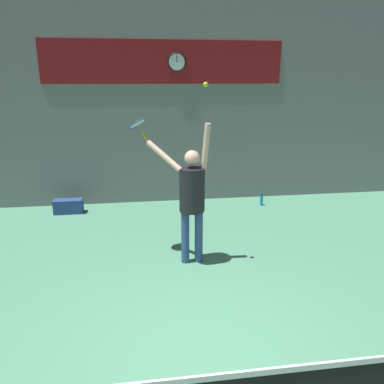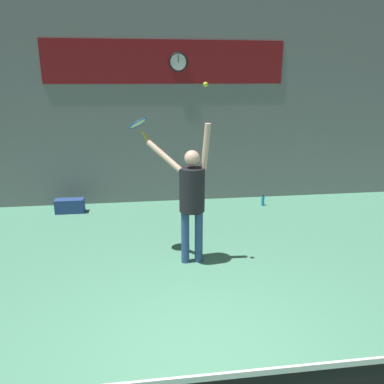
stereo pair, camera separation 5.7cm
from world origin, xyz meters
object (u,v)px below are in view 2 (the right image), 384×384
Objects in this scene: tennis_player at (191,194)px; water_bottle at (263,201)px; equipment_bag at (70,206)px; tennis_ball at (206,84)px; scoreboard_clock at (178,62)px; tennis_racket at (138,125)px.

tennis_player is 8.61× the size of water_bottle.
tennis_player is 3.62× the size of equipment_bag.
tennis_ball reaches higher than tennis_player.
tennis_racket is (-0.90, -2.72, -1.03)m from scoreboard_clock.
equipment_bag is at bearing 132.85° from tennis_ball.
tennis_player reaches higher than water_bottle.
equipment_bag is (-1.61, 2.19, -2.03)m from tennis_racket.
scoreboard_clock is 0.19× the size of tennis_player.
tennis_racket reaches higher than equipment_bag.
scoreboard_clock is at bearing 71.73° from tennis_racket.
tennis_racket is 1.29m from tennis_ball.
scoreboard_clock reaches higher than tennis_player.
tennis_player is 3.44m from water_bottle.
water_bottle is 0.42× the size of equipment_bag.
water_bottle is 4.42m from equipment_bag.
tennis_racket reaches higher than tennis_player.
tennis_ball reaches higher than water_bottle.
scoreboard_clock is at bearing 87.89° from tennis_player.
scoreboard_clock is at bearing 162.03° from water_bottle.
tennis_player is 5.41× the size of tennis_racket.
scoreboard_clock is 3.34m from tennis_ball.
tennis_racket is at bearing -143.19° from water_bottle.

